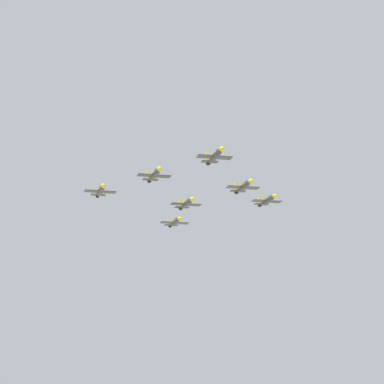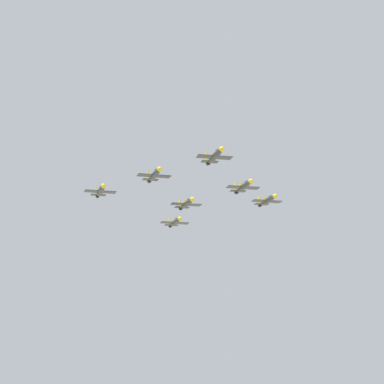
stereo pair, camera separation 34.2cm
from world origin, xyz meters
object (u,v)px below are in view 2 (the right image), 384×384
at_px(jet_right_wingman, 154,175).
at_px(jet_right_outer, 101,191).
at_px(jet_lead, 215,156).
at_px(jet_slot_rear, 187,203).
at_px(jet_left_wingman, 244,186).
at_px(jet_left_outer, 268,200).
at_px(jet_trailing, 175,222).

distance_m(jet_right_wingman, jet_right_outer, 22.01).
xyz_separation_m(jet_lead, jet_right_outer, (-31.97, 30.02, -4.16)).
bearing_deg(jet_slot_rear, jet_left_wingman, 39.23).
xyz_separation_m(jet_right_wingman, jet_right_outer, (-15.99, 15.01, -1.94)).
height_order(jet_left_outer, jet_slot_rear, jet_left_outer).
height_order(jet_left_wingman, jet_right_outer, jet_left_wingman).
bearing_deg(jet_slot_rear, jet_left_outer, 88.87).
bearing_deg(jet_left_wingman, jet_right_wingman, -88.90).
bearing_deg(jet_lead, jet_left_outer, 140.55).
height_order(jet_right_outer, jet_trailing, jet_right_outer).
xyz_separation_m(jet_right_wingman, jet_trailing, (10.36, 34.80, -7.71)).
relative_size(jet_left_wingman, jet_right_outer, 1.02).
xyz_separation_m(jet_left_outer, jet_slot_rear, (-28.22, -3.19, -2.67)).
height_order(jet_slot_rear, jet_trailing, jet_slot_rear).
bearing_deg(jet_left_wingman, jet_left_outer, 140.74).
bearing_deg(jet_left_outer, jet_trailing, -120.15).
distance_m(jet_right_wingman, jet_slot_rear, 22.40).
relative_size(jet_left_outer, jet_right_outer, 1.02).
height_order(jet_right_wingman, jet_left_outer, jet_right_wingman).
height_order(jet_right_wingman, jet_trailing, jet_right_wingman).
xyz_separation_m(jet_left_outer, jet_right_outer, (-56.45, -6.37, -0.02)).
distance_m(jet_left_outer, jet_trailing, 33.46).
distance_m(jet_left_wingman, jet_trailing, 36.77).
height_order(jet_left_wingman, jet_trailing, jet_left_wingman).
xyz_separation_m(jet_right_outer, jet_slot_rear, (28.22, 3.19, -2.65)).
bearing_deg(jet_slot_rear, jet_right_outer, -91.13).
height_order(jet_lead, jet_right_outer, jet_lead).
distance_m(jet_right_outer, jet_trailing, 33.45).
height_order(jet_left_outer, jet_right_outer, jet_left_outer).
bearing_deg(jet_slot_rear, jet_lead, -1.13).
distance_m(jet_left_wingman, jet_right_wingman, 28.47).
bearing_deg(jet_left_outer, jet_right_outer, -89.69).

